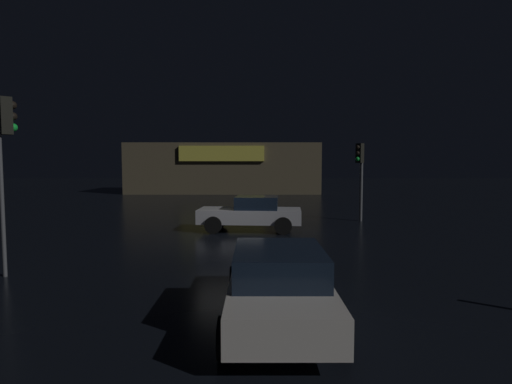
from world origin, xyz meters
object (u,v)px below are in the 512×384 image
at_px(store_building, 225,168).
at_px(car_far, 252,213).
at_px(traffic_signal_main, 361,167).
at_px(car_near, 279,283).
at_px(traffic_signal_opposite, 6,138).

xyz_separation_m(store_building, car_far, (2.85, -22.79, -1.58)).
bearing_deg(traffic_signal_main, car_near, -110.06).
relative_size(store_building, traffic_signal_main, 4.68).
relative_size(store_building, car_near, 4.02).
relative_size(traffic_signal_opposite, car_far, 1.02).
height_order(store_building, car_near, store_building).
height_order(store_building, car_far, store_building).
relative_size(store_building, car_far, 4.06).
bearing_deg(traffic_signal_main, car_far, -151.58).
distance_m(store_building, traffic_signal_opposite, 29.87).
height_order(traffic_signal_main, car_far, traffic_signal_main).
relative_size(traffic_signal_main, car_far, 0.87).
distance_m(store_building, traffic_signal_main, 21.53).
bearing_deg(car_far, traffic_signal_opposite, -131.24).
distance_m(traffic_signal_main, car_far, 6.28).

